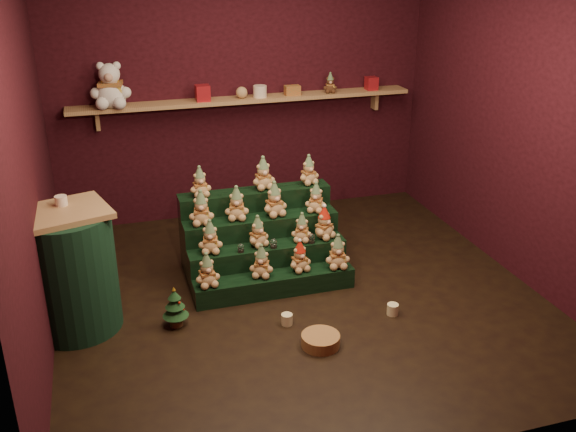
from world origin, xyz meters
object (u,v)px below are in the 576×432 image
object	(u,v)px
riser_tier_front	(275,284)
side_table	(71,271)
mug_right	(393,309)
brown_bear	(330,83)
wicker_basket	(321,340)
snow_globe_b	(274,243)
mug_left	(287,319)
snow_globe_c	(311,238)
mini_christmas_tree	(175,307)
snow_globe_a	(241,248)
white_bear	(110,79)

from	to	relation	value
riser_tier_front	side_table	xyz separation A→B (m)	(-1.63, -0.04, 0.40)
side_table	mug_right	bearing A→B (deg)	-28.96
riser_tier_front	brown_bear	distance (m)	2.47
side_table	riser_tier_front	bearing A→B (deg)	-14.47
mug_right	wicker_basket	bearing A→B (deg)	-160.86
snow_globe_b	wicker_basket	distance (m)	1.08
mug_left	wicker_basket	bearing A→B (deg)	-65.80
snow_globe_c	mini_christmas_tree	distance (m)	1.36
side_table	snow_globe_b	bearing A→B (deg)	-9.05
riser_tier_front	brown_bear	xyz separation A→B (m)	(1.12, 1.75, 1.33)
snow_globe_b	brown_bear	xyz separation A→B (m)	(1.08, 1.59, 1.02)
side_table	mug_left	distance (m)	1.72
snow_globe_c	mug_right	xyz separation A→B (m)	(0.45, -0.77, -0.36)
snow_globe_c	brown_bear	distance (m)	2.02
snow_globe_a	brown_bear	world-z (taller)	brown_bear
snow_globe_b	brown_bear	bearing A→B (deg)	55.74
snow_globe_b	mug_right	size ratio (longest dim) A/B	0.89
snow_globe_a	side_table	size ratio (longest dim) A/B	0.08
snow_globe_a	side_table	bearing A→B (deg)	-171.56
side_table	brown_bear	xyz separation A→B (m)	(2.75, 1.79, 0.93)
riser_tier_front	snow_globe_c	xyz separation A→B (m)	(0.38, 0.16, 0.32)
snow_globe_a	brown_bear	bearing A→B (deg)	49.15
white_bear	snow_globe_a	bearing A→B (deg)	-52.21
side_table	wicker_basket	xyz separation A→B (m)	(1.75, -0.81, -0.45)
white_bear	riser_tier_front	bearing A→B (deg)	-48.33
mini_christmas_tree	mug_left	bearing A→B (deg)	-15.61
brown_bear	mini_christmas_tree	bearing A→B (deg)	-123.10
snow_globe_a	side_table	xyz separation A→B (m)	(-1.38, -0.20, 0.09)
mini_christmas_tree	white_bear	size ratio (longest dim) A/B	0.64
side_table	wicker_basket	world-z (taller)	side_table
riser_tier_front	snow_globe_a	bearing A→B (deg)	147.68
side_table	brown_bear	world-z (taller)	brown_bear
mug_right	brown_bear	size ratio (longest dim) A/B	0.45
snow_globe_a	wicker_basket	bearing A→B (deg)	-69.87
snow_globe_a	snow_globe_b	world-z (taller)	snow_globe_b
mini_christmas_tree	brown_bear	distance (m)	3.10
riser_tier_front	side_table	bearing A→B (deg)	-178.43
side_table	snow_globe_a	bearing A→B (deg)	-7.59
snow_globe_c	wicker_basket	world-z (taller)	snow_globe_c
mug_left	mug_right	world-z (taller)	mug_right
riser_tier_front	wicker_basket	xyz separation A→B (m)	(0.12, -0.86, -0.04)
snow_globe_b	mug_left	world-z (taller)	snow_globe_b
mug_left	mug_right	xyz separation A→B (m)	(0.87, -0.11, 0.00)
side_table	mug_left	xyz separation A→B (m)	(1.59, -0.46, -0.45)
side_table	white_bear	world-z (taller)	white_bear
snow_globe_c	mug_left	size ratio (longest dim) A/B	0.99
wicker_basket	side_table	bearing A→B (deg)	155.13
riser_tier_front	mug_left	distance (m)	0.51
mug_left	wicker_basket	xyz separation A→B (m)	(0.16, -0.35, 0.00)
brown_bear	snow_globe_b	bearing A→B (deg)	-112.46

